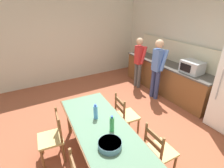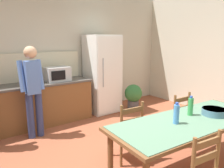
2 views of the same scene
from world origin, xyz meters
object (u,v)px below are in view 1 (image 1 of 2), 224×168
Objects in this scene: bottle_near_centre at (96,112)px; bottle_off_centre at (112,124)px; serving_bowl at (110,144)px; chair_side_far_right at (159,151)px; chair_side_far_left at (125,116)px; person_at_sink at (139,60)px; microwave at (192,67)px; dining_table at (103,132)px; chair_side_near_left at (53,138)px; person_at_counter at (157,67)px.

bottle_off_centre is at bearing 10.92° from bottle_near_centre.
chair_side_far_right reaches higher than serving_bowl.
person_at_sink is (-1.68, 1.61, 0.44)m from chair_side_far_left.
bottle_off_centre is at bearing -134.91° from person_at_sink.
person_at_sink reaches higher than microwave.
microwave reaches higher than serving_bowl.
microwave is 1.59m from person_at_sink.
serving_bowl is (0.27, -0.19, -0.07)m from bottle_off_centre.
dining_table is 2.56× the size of chair_side_near_left.
person_at_sink is (-2.14, 2.36, 0.20)m from dining_table.
serving_bowl is 1.25m from chair_side_far_left.
chair_side_far_right is (0.17, 0.77, -0.37)m from serving_bowl.
serving_bowl is at bearing -133.96° from person_at_sink.
serving_bowl is at bearing -34.66° from bottle_off_centre.
chair_side_far_left is 0.54× the size of person_at_counter.
bottle_near_centre is at bearing 170.76° from serving_bowl.
microwave is at bearing -80.06° from chair_side_far_left.
bottle_near_centre is at bearing -155.86° from person_at_counter.
bottle_near_centre is at bearing 75.20° from chair_side_near_left.
chair_side_far_left is at bearing -133.71° from person_at_sink.
person_at_sink is (-1.59, 3.03, 0.44)m from chair_side_near_left.
microwave is 2.86m from bottle_near_centre.
chair_side_near_left is 1.43m from chair_side_far_left.
microwave is 1.85× the size of bottle_near_centre.
serving_bowl is at bearing -144.76° from person_at_counter.
chair_side_far_left is at bearing 121.72° from dining_table.
bottle_off_centre is 2.66m from person_at_counter.
chair_side_near_left is at bearing -152.39° from person_at_sink.
chair_side_far_right and chair_side_near_left have the same top height.
dining_table is at bearing -77.26° from microwave.
chair_side_far_right is at bearing 37.91° from bottle_near_centre.
serving_bowl is at bearing -12.98° from dining_table.
chair_side_far_left is (-0.58, 0.65, -0.45)m from bottle_off_centre.
dining_table is at bearing -3.94° from bottle_near_centre.
bottle_near_centre is 0.30× the size of chair_side_far_left.
bottle_off_centre reaches higher than chair_side_far_right.
bottle_off_centre is 0.17× the size of person_at_sink.
bottle_near_centre is 0.41m from bottle_off_centre.
chair_side_near_left is (-0.95, -0.59, -0.37)m from serving_bowl.
dining_table is 1.39× the size of person_at_counter.
person_at_sink reaches higher than chair_side_far_left.
microwave is 0.32× the size of person_at_sink.
microwave is 0.86m from person_at_counter.
chair_side_near_left is at bearing -148.30° from serving_bowl.
person_at_counter is at bearing 119.50° from dining_table.
person_at_counter is at bearing 110.89° from chair_side_near_left.
person_at_sink is at bearing 88.64° from person_at_counter.
bottle_off_centre is 0.30× the size of chair_side_far_left.
bottle_near_centre reaches higher than dining_table.
serving_bowl is 0.35× the size of chair_side_near_left.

